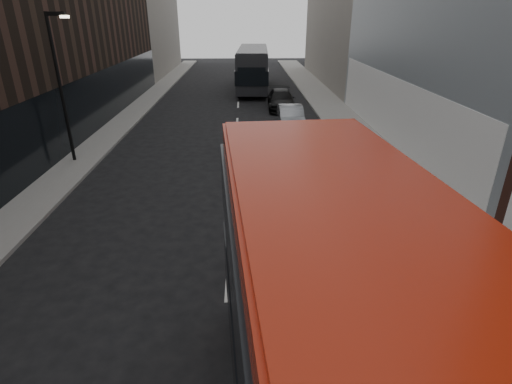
{
  "coord_description": "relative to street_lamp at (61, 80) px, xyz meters",
  "views": [
    {
      "loc": [
        0.53,
        -1.78,
        7.08
      ],
      "look_at": [
        0.82,
        8.4,
        2.5
      ],
      "focal_mm": 28.0,
      "sensor_mm": 36.0,
      "label": 1
    }
  ],
  "objects": [
    {
      "name": "sidewalk_right",
      "position": [
        15.72,
        7.0,
        -4.11
      ],
      "size": [
        3.0,
        80.0,
        0.15
      ],
      "primitive_type": "cube",
      "color": "slate",
      "rests_on": "ground"
    },
    {
      "name": "building_left_far",
      "position": [
        -3.28,
        34.0,
        2.32
      ],
      "size": [
        5.0,
        20.0,
        13.0
      ],
      "primitive_type": "cube",
      "color": "slate",
      "rests_on": "ground"
    },
    {
      "name": "car_a",
      "position": [
        8.72,
        0.51,
        -3.55
      ],
      "size": [
        1.96,
        3.89,
        1.27
      ],
      "primitive_type": "imported",
      "rotation": [
        0.0,
        0.0,
        0.13
      ],
      "color": "black",
      "rests_on": "ground"
    },
    {
      "name": "car_b",
      "position": [
        11.83,
        6.35,
        -3.44
      ],
      "size": [
        1.62,
        4.54,
        1.49
      ],
      "primitive_type": "imported",
      "rotation": [
        0.0,
        0.0,
        -0.01
      ],
      "color": "gray",
      "rests_on": "ground"
    },
    {
      "name": "sidewalk_left",
      "position": [
        0.22,
        7.0,
        -4.11
      ],
      "size": [
        2.0,
        80.0,
        0.15
      ],
      "primitive_type": "cube",
      "color": "slate",
      "rests_on": "ground"
    },
    {
      "name": "grey_bus",
      "position": [
        9.63,
        21.27,
        -2.04
      ],
      "size": [
        3.39,
        12.48,
        3.99
      ],
      "rotation": [
        0.0,
        0.0,
        -0.04
      ],
      "color": "black",
      "rests_on": "ground"
    },
    {
      "name": "car_c",
      "position": [
        11.68,
        12.31,
        -3.44
      ],
      "size": [
        2.2,
        5.14,
        1.48
      ],
      "primitive_type": "imported",
      "rotation": [
        0.0,
        0.0,
        -0.02
      ],
      "color": "black",
      "rests_on": "ground"
    },
    {
      "name": "building_left_mid",
      "position": [
        -3.28,
        12.0,
        2.82
      ],
      "size": [
        5.0,
        24.0,
        14.0
      ],
      "primitive_type": "cube",
      "color": "black",
      "rests_on": "ground"
    },
    {
      "name": "street_lamp",
      "position": [
        0.0,
        0.0,
        0.0
      ],
      "size": [
        1.06,
        0.22,
        7.0
      ],
      "color": "black",
      "rests_on": "sidewalk_left"
    }
  ]
}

